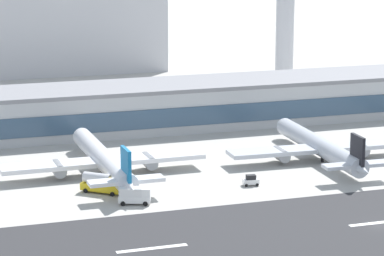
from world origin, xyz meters
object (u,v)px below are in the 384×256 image
at_px(control_tower, 285,18).
at_px(service_box_truck_2, 135,195).
at_px(airliner_black_tail_gate_2, 322,148).
at_px(service_baggage_tug_0, 251,180).
at_px(airliner_blue_tail_gate_1, 105,161).
at_px(service_fuel_truck_1, 102,183).
at_px(terminal_building, 159,106).

height_order(control_tower, service_box_truck_2, control_tower).
distance_m(airliner_black_tail_gate_2, service_baggage_tug_0, 25.65).
height_order(airliner_blue_tail_gate_1, service_fuel_truck_1, airliner_blue_tail_gate_1).
bearing_deg(airliner_blue_tail_gate_1, terminal_building, -30.61).
bearing_deg(control_tower, service_baggage_tug_0, -117.12).
height_order(control_tower, airliner_black_tail_gate_2, control_tower).
xyz_separation_m(control_tower, service_baggage_tug_0, (-53.31, -104.08, -20.83)).
height_order(terminal_building, service_baggage_tug_0, terminal_building).
distance_m(control_tower, airliner_blue_tail_gate_1, 119.97).
xyz_separation_m(terminal_building, service_fuel_truck_1, (-27.00, -52.59, -3.76)).
height_order(terminal_building, control_tower, control_tower).
bearing_deg(airliner_blue_tail_gate_1, service_fuel_truck_1, 163.94).
xyz_separation_m(terminal_building, service_box_truck_2, (-22.82, -61.71, -4.00)).
bearing_deg(airliner_black_tail_gate_2, airliner_blue_tail_gate_1, 87.82).
relative_size(airliner_black_tail_gate_2, service_box_truck_2, 7.26).
xyz_separation_m(terminal_building, control_tower, (56.04, 47.14, 16.09)).
bearing_deg(airliner_blue_tail_gate_1, service_baggage_tug_0, -122.21).
xyz_separation_m(service_baggage_tug_0, service_fuel_truck_1, (-29.73, 4.35, 0.98)).
relative_size(service_baggage_tug_0, service_box_truck_2, 0.53).
bearing_deg(airliner_black_tail_gate_2, service_box_truck_2, 112.24).
xyz_separation_m(airliner_black_tail_gate_2, service_baggage_tug_0, (-22.16, -12.75, -2.06)).
bearing_deg(service_fuel_truck_1, terminal_building, 104.28).
bearing_deg(service_box_truck_2, service_baggage_tug_0, 30.04).
distance_m(airliner_blue_tail_gate_1, airliner_black_tail_gate_2, 48.66).
bearing_deg(service_box_truck_2, control_tower, 73.55).
relative_size(control_tower, airliner_black_tail_gate_2, 0.77).
xyz_separation_m(airliner_black_tail_gate_2, service_box_truck_2, (-47.71, -17.52, -1.32)).
height_order(airliner_blue_tail_gate_1, airliner_black_tail_gate_2, airliner_blue_tail_gate_1).
xyz_separation_m(service_baggage_tug_0, service_box_truck_2, (-25.55, -4.77, 0.74)).
distance_m(terminal_building, airliner_black_tail_gate_2, 50.79).
bearing_deg(airliner_blue_tail_gate_1, control_tower, -42.64).
height_order(airliner_black_tail_gate_2, service_baggage_tug_0, airliner_black_tail_gate_2).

